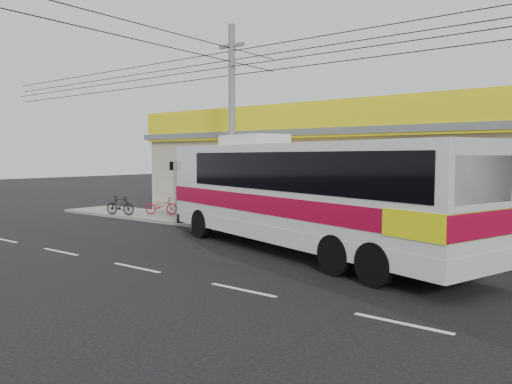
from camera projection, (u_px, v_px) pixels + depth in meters
ground at (197, 255)px, 16.56m from camera, size 120.00×120.00×0.00m
sidewalk at (295, 231)px, 21.31m from camera, size 30.00×3.20×0.15m
lane_markings at (137, 268)px, 14.58m from camera, size 50.00×0.12×0.01m
storefront_building at (354, 175)px, 25.54m from camera, size 22.60×9.20×5.70m
coach_bus at (303, 189)px, 16.53m from camera, size 13.39×6.72×4.06m
motorbike_red at (161, 206)px, 26.59m from camera, size 1.91×1.35×0.95m
motorbike_dark at (120, 205)px, 26.42m from camera, size 1.76×0.97×1.02m
utility_pole at (232, 62)px, 20.58m from camera, size 34.00×14.00×8.68m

